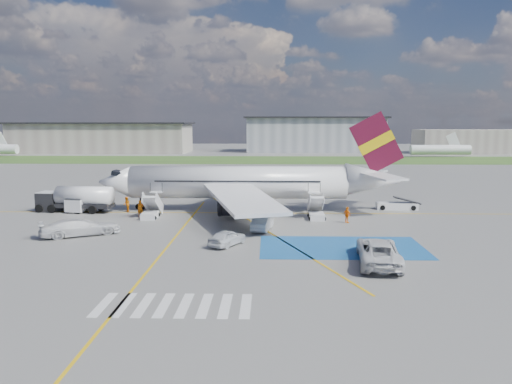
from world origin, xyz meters
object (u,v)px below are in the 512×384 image
airliner (251,182)px  car_silver_a (227,238)px  fuel_tanker (76,201)px  van_white_b (80,224)px  belt_loader (397,206)px  van_white_a (378,247)px  gpu_cart (75,206)px  car_silver_b (262,223)px

airliner → car_silver_a: bearing=-94.5°
fuel_tanker → van_white_b: size_ratio=1.70×
airliner → belt_loader: size_ratio=6.89×
car_silver_a → van_white_a: size_ratio=0.63×
gpu_cart → van_white_b: van_white_b is taller
airliner → car_silver_b: bearing=-82.1°
belt_loader → car_silver_b: size_ratio=1.23×
airliner → van_white_a: 25.06m
gpu_cart → car_silver_a: bearing=-28.1°
belt_loader → car_silver_a: (-19.38, -18.68, 0.30)m
gpu_cart → belt_loader: (38.64, 3.51, -0.38)m
airliner → van_white_b: 21.21m
airliner → belt_loader: airliner is taller
van_white_a → fuel_tanker: bearing=-26.5°
gpu_cart → belt_loader: bearing=15.4°
fuel_tanker → gpu_cart: size_ratio=4.12×
belt_loader → van_white_b: size_ratio=0.98×
car_silver_b → van_white_b: bearing=20.3°
van_white_b → car_silver_a: bearing=-131.8°
car_silver_a → van_white_a: 12.98m
car_silver_a → car_silver_b: (2.97, 6.17, 0.02)m
airliner → car_silver_a: size_ratio=9.01×
gpu_cart → fuel_tanker: bearing=113.4°
airliner → car_silver_b: size_ratio=8.47×
belt_loader → car_silver_b: 20.64m
car_silver_a → van_white_b: (-14.19, 3.46, 0.37)m
belt_loader → van_white_a: 24.78m
airliner → fuel_tanker: (-20.82, -1.74, -2.09)m
belt_loader → gpu_cart: bearing=-172.8°
gpu_cart → car_silver_b: gpu_cart is taller
gpu_cart → airliner: bearing=17.0°
airliner → fuel_tanker: 21.00m
belt_loader → car_silver_b: (-16.41, -12.51, 0.32)m
van_white_b → car_silver_b: bearing=-109.1°
fuel_tanker → car_silver_a: size_ratio=2.27×
belt_loader → fuel_tanker: bearing=-173.9°
van_white_a → belt_loader: bearing=-100.3°
fuel_tanker → van_white_b: 13.52m
van_white_b → gpu_cart: bearing=-4.7°
van_white_a → car_silver_b: bearing=-43.9°
airliner → van_white_b: airliner is taller
fuel_tanker → van_white_a: (31.41, -20.87, -0.09)m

